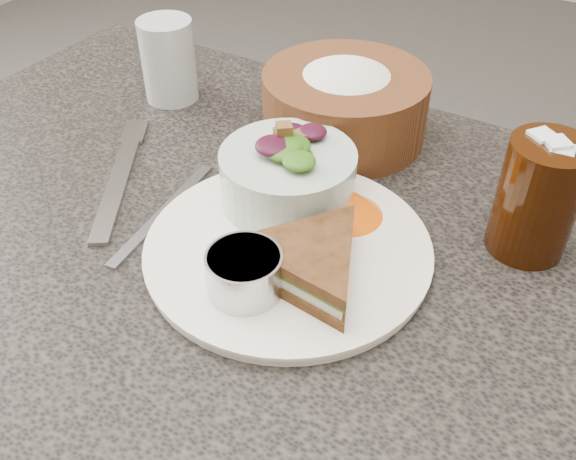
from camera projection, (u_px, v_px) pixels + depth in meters
The scene contains 11 objects.
dining_table at pixel (266, 458), 0.86m from camera, with size 1.00×0.70×0.75m, color black.
dinner_plate at pixel (288, 249), 0.61m from camera, with size 0.27×0.27×0.01m, color white.
sandwich at pixel (309, 262), 0.56m from camera, with size 0.14×0.14×0.04m, color brown, non-canonical shape.
salad_bowl at pixel (288, 168), 0.64m from camera, with size 0.14×0.14×0.08m, color #A9BAB1, non-canonical shape.
dressing_ramekin at pixel (245, 273), 0.55m from camera, with size 0.07×0.07×0.04m, color #AFB1B4.
orange_wedge at pixel (349, 203), 0.63m from camera, with size 0.07×0.07×0.03m, color #F05906.
fork at pixel (118, 182), 0.70m from camera, with size 0.02×0.21×0.01m, color #A6A6A6.
knife at pixel (164, 213), 0.66m from camera, with size 0.01×0.18×0.00m, color #9B9EA8.
bread_basket at pixel (345, 95), 0.75m from camera, with size 0.19×0.19×0.11m, color #542F18, non-canonical shape.
cola_glass at pixel (539, 193), 0.59m from camera, with size 0.07×0.07×0.13m, color black, non-canonical shape.
water_glass at pixel (168, 60), 0.82m from camera, with size 0.07×0.07×0.10m, color #ACB4B8.
Camera 1 is at (0.26, -0.38, 1.17)m, focal length 40.00 mm.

